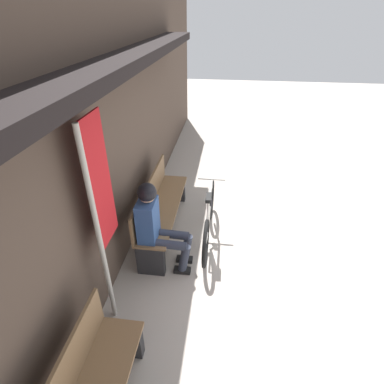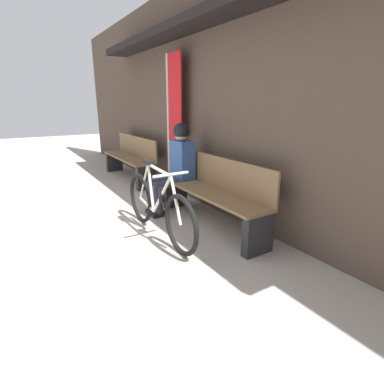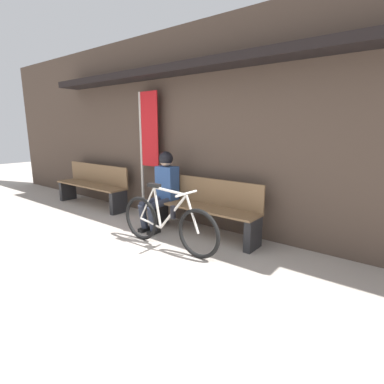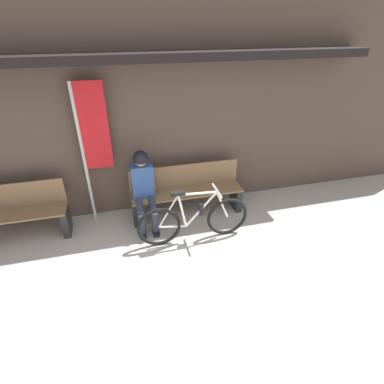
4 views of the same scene
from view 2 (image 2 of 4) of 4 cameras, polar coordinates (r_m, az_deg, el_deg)
storefront_wall at (r=4.20m, az=5.45°, el=18.69°), size 12.00×0.56×3.20m
park_bench_near at (r=3.75m, az=3.98°, el=-0.33°), size 1.85×0.42×0.86m
bicycle at (r=3.47m, az=-6.49°, el=-2.89°), size 1.69×0.40×0.87m
person_seated at (r=4.21m, az=-3.03°, el=5.73°), size 0.34×0.66×1.25m
park_bench_far at (r=6.23m, az=-11.64°, el=6.26°), size 1.91×0.42×0.86m
banner_pole at (r=4.88m, az=-3.71°, el=15.58°), size 0.45×0.05×2.23m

